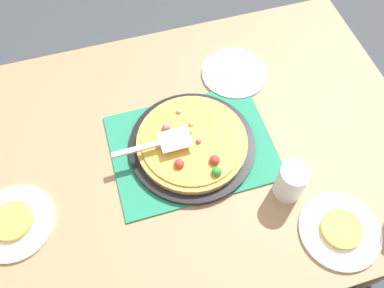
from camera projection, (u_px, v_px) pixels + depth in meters
name	position (u px, v px, depth m)	size (l,w,h in m)	color
ground_plane	(192.00, 227.00, 1.83)	(8.00, 8.00, 0.00)	#3D4247
dining_table	(192.00, 164.00, 1.28)	(1.40, 1.00, 0.75)	#9E7A56
placemat	(192.00, 147.00, 1.18)	(0.48, 0.36, 0.01)	#237F5B
pizza_pan	(192.00, 145.00, 1.17)	(0.38, 0.38, 0.01)	black
pizza	(192.00, 142.00, 1.16)	(0.33, 0.33, 0.05)	tan
plate_near_left	(340.00, 231.00, 1.05)	(0.22, 0.22, 0.01)	white
plate_far_right	(14.00, 223.00, 1.06)	(0.22, 0.22, 0.01)	white
plate_side	(234.00, 73.00, 1.33)	(0.22, 0.22, 0.01)	white
served_slice_left	(341.00, 229.00, 1.04)	(0.11, 0.11, 0.02)	#EAB747
served_slice_right	(12.00, 221.00, 1.05)	(0.11, 0.11, 0.02)	#EAB747
cup_near	(291.00, 182.00, 1.06)	(0.08, 0.08, 0.12)	white
pizza_server	(159.00, 144.00, 1.11)	(0.23, 0.07, 0.01)	silver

